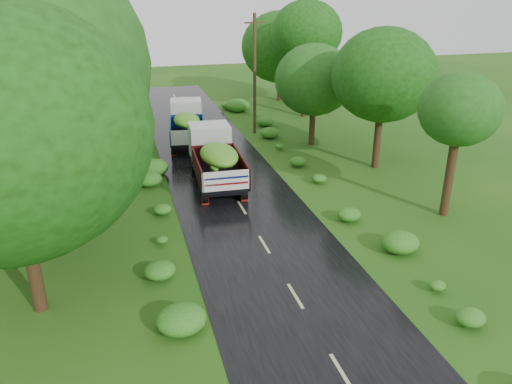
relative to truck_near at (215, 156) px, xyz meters
name	(u,v)px	position (x,y,z in m)	size (l,w,h in m)	color
ground	(342,373)	(0.58, -15.80, -1.61)	(120.00, 120.00, 0.00)	#164D10
road	(286,281)	(0.58, -10.80, -1.60)	(6.50, 80.00, 0.02)	black
road_lines	(278,268)	(0.58, -9.80, -1.59)	(0.12, 69.60, 0.00)	#BFB78C
truck_near	(215,156)	(0.00, 0.00, 0.00)	(2.67, 6.86, 2.84)	black
truck_far	(187,122)	(-0.42, 7.98, -0.09)	(3.04, 6.61, 2.68)	black
utility_pole	(255,74)	(4.83, 9.21, 2.82)	(1.51, 0.26, 8.60)	#382616
trees_left	(27,55)	(-9.29, 3.35, 5.35)	(6.93, 33.76, 10.28)	black
trees_right	(322,59)	(9.71, 8.48, 3.76)	(5.77, 30.08, 8.34)	black
shrubs	(233,187)	(0.58, -1.80, -1.26)	(11.90, 44.00, 0.70)	#1A6217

